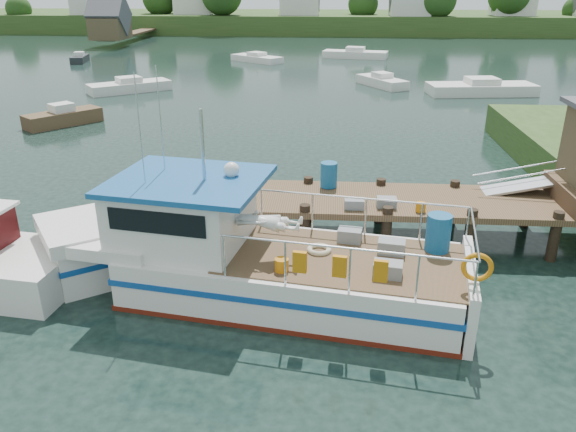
# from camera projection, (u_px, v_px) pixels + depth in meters

# --- Properties ---
(ground_plane) EXTENTS (160.00, 160.00, 0.00)m
(ground_plane) POSITION_uv_depth(u_px,v_px,m) (321.00, 235.00, 18.77)
(ground_plane) COLOR black
(far_shore) EXTENTS (140.00, 42.55, 9.22)m
(far_shore) POSITION_uv_depth(u_px,v_px,m) (331.00, 18.00, 93.69)
(far_shore) COLOR #334D1F
(far_shore) RESTS_ON ground
(dock) EXTENTS (16.60, 3.00, 4.78)m
(dock) POSITION_uv_depth(u_px,v_px,m) (532.00, 176.00, 17.47)
(dock) COLOR brown
(dock) RESTS_ON ground
(lobster_boat) EXTENTS (12.33, 5.22, 5.93)m
(lobster_boat) POSITION_uv_depth(u_px,v_px,m) (238.00, 256.00, 15.00)
(lobster_boat) COLOR silver
(lobster_boat) RESTS_ON ground
(moored_rowboat) EXTENTS (3.92, 4.32, 1.27)m
(moored_rowboat) POSITION_uv_depth(u_px,v_px,m) (63.00, 117.00, 32.99)
(moored_rowboat) COLOR brown
(moored_rowboat) RESTS_ON ground
(moored_far) EXTENTS (7.32, 3.69, 1.19)m
(moored_far) POSITION_uv_depth(u_px,v_px,m) (355.00, 54.00, 61.76)
(moored_far) COLOR silver
(moored_far) RESTS_ON ground
(moored_a) EXTENTS (6.13, 5.35, 1.13)m
(moored_a) POSITION_uv_depth(u_px,v_px,m) (130.00, 86.00, 42.97)
(moored_a) COLOR silver
(moored_a) RESTS_ON ground
(moored_b) EXTENTS (4.05, 5.20, 1.11)m
(moored_b) POSITION_uv_depth(u_px,v_px,m) (382.00, 81.00, 45.10)
(moored_b) COLOR silver
(moored_b) RESTS_ON ground
(moored_c) EXTENTS (8.14, 3.67, 1.24)m
(moored_c) POSITION_uv_depth(u_px,v_px,m) (481.00, 88.00, 41.91)
(moored_c) COLOR silver
(moored_c) RESTS_ON ground
(moored_d) EXTENTS (5.91, 5.18, 1.00)m
(moored_d) POSITION_uv_depth(u_px,v_px,m) (257.00, 58.00, 58.82)
(moored_d) COLOR silver
(moored_d) RESTS_ON ground
(moored_e) EXTENTS (2.06, 3.99, 1.05)m
(moored_e) POSITION_uv_depth(u_px,v_px,m) (80.00, 58.00, 58.64)
(moored_e) COLOR black
(moored_e) RESTS_ON ground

